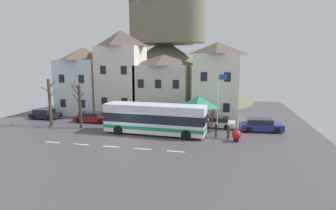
{
  "coord_description": "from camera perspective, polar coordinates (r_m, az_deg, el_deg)",
  "views": [
    {
      "loc": [
        10.26,
        -24.11,
        7.6
      ],
      "look_at": [
        3.5,
        5.61,
        2.69
      ],
      "focal_mm": 28.81,
      "sensor_mm": 36.0,
      "label": 1
    }
  ],
  "objects": [
    {
      "name": "pedestrian_00",
      "position": [
        27.4,
        12.64,
        -5.44
      ],
      "size": [
        0.28,
        0.34,
        1.54
      ],
      "color": "#38332D",
      "rests_on": "ground_plane"
    },
    {
      "name": "parked_car_00",
      "position": [
        39.8,
        -24.6,
        -1.73
      ],
      "size": [
        3.93,
        2.07,
        1.35
      ],
      "rotation": [
        0.0,
        0.0,
        -0.04
      ],
      "color": "black",
      "rests_on": "ground_plane"
    },
    {
      "name": "ground_plane",
      "position": [
        27.3,
        -9.9,
        -7.22
      ],
      "size": [
        40.0,
        60.0,
        0.07
      ],
      "color": "#50484F"
    },
    {
      "name": "hilltop_castle",
      "position": [
        55.15,
        -0.64,
        8.28
      ],
      "size": [
        35.33,
        35.33,
        22.04
      ],
      "color": "#626346",
      "rests_on": "ground_plane"
    },
    {
      "name": "townhouse_01",
      "position": [
        38.88,
        -9.79,
        6.57
      ],
      "size": [
        5.81,
        5.59,
        11.87
      ],
      "color": "silver",
      "rests_on": "ground_plane"
    },
    {
      "name": "transit_bus",
      "position": [
        28.39,
        -2.81,
        -3.03
      ],
      "size": [
        10.87,
        3.14,
        3.19
      ],
      "rotation": [
        0.0,
        0.0,
        -0.05
      ],
      "color": "white",
      "rests_on": "ground_plane"
    },
    {
      "name": "townhouse_00",
      "position": [
        42.31,
        -17.25,
        5.01
      ],
      "size": [
        5.99,
        6.93,
        9.68
      ],
      "color": "silver",
      "rests_on": "ground_plane"
    },
    {
      "name": "public_bench",
      "position": [
        33.55,
        9.6,
        -3.25
      ],
      "size": [
        1.57,
        0.48,
        0.87
      ],
      "color": "brown",
      "rests_on": "ground_plane"
    },
    {
      "name": "parked_car_01",
      "position": [
        31.41,
        19.0,
        -4.06
      ],
      "size": [
        4.64,
        2.36,
        1.42
      ],
      "rotation": [
        0.0,
        0.0,
        0.11
      ],
      "color": "navy",
      "rests_on": "ground_plane"
    },
    {
      "name": "bare_tree_00",
      "position": [
        34.56,
        -23.72,
        0.62
      ],
      "size": [
        1.67,
        2.02,
        5.61
      ],
      "color": "#47382D",
      "rests_on": "ground_plane"
    },
    {
      "name": "pedestrian_01",
      "position": [
        27.59,
        10.12,
        -4.94
      ],
      "size": [
        0.31,
        0.31,
        1.6
      ],
      "color": "#38332D",
      "rests_on": "ground_plane"
    },
    {
      "name": "townhouse_03",
      "position": [
        36.48,
        10.26,
        5.01
      ],
      "size": [
        5.6,
        6.53,
        10.11
      ],
      "color": "silver",
      "rests_on": "ground_plane"
    },
    {
      "name": "flagpole",
      "position": [
        29.54,
        10.69,
        1.42
      ],
      "size": [
        0.95,
        0.1,
        6.33
      ],
      "color": "silver",
      "rests_on": "ground_plane"
    },
    {
      "name": "parked_car_03",
      "position": [
        32.04,
        9.94,
        -3.57
      ],
      "size": [
        4.75,
        2.29,
        1.24
      ],
      "rotation": [
        0.0,
        0.0,
        3.04
      ],
      "color": "white",
      "rests_on": "ground_plane"
    },
    {
      "name": "parked_car_02",
      "position": [
        35.51,
        -15.78,
        -2.49
      ],
      "size": [
        4.56,
        1.96,
        1.3
      ],
      "rotation": [
        0.0,
        0.0,
        -0.02
      ],
      "color": "maroon",
      "rests_on": "ground_plane"
    },
    {
      "name": "bare_tree_01",
      "position": [
        32.32,
        -18.15,
        -0.08
      ],
      "size": [
        1.3,
        2.05,
        5.53
      ],
      "color": "#382D28",
      "rests_on": "ground_plane"
    },
    {
      "name": "harbour_buoy",
      "position": [
        26.74,
        14.31,
        -6.2
      ],
      "size": [
        0.91,
        0.91,
        1.16
      ],
      "color": "black",
      "rests_on": "ground_plane"
    },
    {
      "name": "pedestrian_02",
      "position": [
        29.48,
        8.47,
        -4.07
      ],
      "size": [
        0.34,
        0.34,
        1.53
      ],
      "color": "#2D2D38",
      "rests_on": "ground_plane"
    },
    {
      "name": "bus_shelter",
      "position": [
        31.02,
        6.46,
        0.62
      ],
      "size": [
        3.6,
        3.6,
        3.7
      ],
      "color": "#473D33",
      "rests_on": "ground_plane"
    },
    {
      "name": "townhouse_02",
      "position": [
        37.41,
        -0.9,
        4.06
      ],
      "size": [
        6.95,
        6.23,
        8.55
      ],
      "color": "beige",
      "rests_on": "ground_plane"
    }
  ]
}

